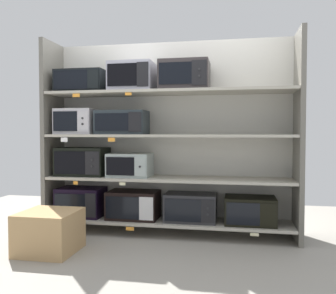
{
  "coord_description": "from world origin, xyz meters",
  "views": [
    {
      "loc": [
        0.76,
        -4.01,
        1.15
      ],
      "look_at": [
        0.0,
        0.0,
        0.99
      ],
      "focal_mm": 38.87,
      "sensor_mm": 36.0,
      "label": 1
    }
  ],
  "objects_px": {
    "microwave_0": "(81,202)",
    "microwave_8": "(82,82)",
    "microwave_4": "(83,162)",
    "microwave_6": "(77,122)",
    "shipping_carton": "(49,232)",
    "microwave_2": "(191,207)",
    "microwave_3": "(250,210)",
    "microwave_7": "(122,123)",
    "microwave_1": "(133,205)",
    "microwave_9": "(132,77)",
    "microwave_5": "(130,165)",
    "microwave_10": "(185,76)"
  },
  "relations": [
    {
      "from": "microwave_0",
      "to": "microwave_8",
      "type": "relative_size",
      "value": 0.92
    },
    {
      "from": "microwave_4",
      "to": "microwave_6",
      "type": "bearing_deg",
      "value": 179.88
    },
    {
      "from": "microwave_6",
      "to": "shipping_carton",
      "type": "bearing_deg",
      "value": -84.6
    },
    {
      "from": "microwave_2",
      "to": "microwave_3",
      "type": "relative_size",
      "value": 1.06
    },
    {
      "from": "microwave_2",
      "to": "microwave_7",
      "type": "distance_m",
      "value": 1.24
    },
    {
      "from": "microwave_1",
      "to": "microwave_9",
      "type": "bearing_deg",
      "value": 178.7
    },
    {
      "from": "microwave_5",
      "to": "microwave_9",
      "type": "relative_size",
      "value": 0.98
    },
    {
      "from": "microwave_10",
      "to": "microwave_5",
      "type": "bearing_deg",
      "value": -179.99
    },
    {
      "from": "microwave_0",
      "to": "microwave_7",
      "type": "relative_size",
      "value": 0.93
    },
    {
      "from": "shipping_carton",
      "to": "microwave_8",
      "type": "bearing_deg",
      "value": 91.09
    },
    {
      "from": "microwave_0",
      "to": "microwave_3",
      "type": "distance_m",
      "value": 1.96
    },
    {
      "from": "microwave_1",
      "to": "microwave_3",
      "type": "xyz_separation_m",
      "value": [
        1.31,
        -0.0,
        -0.01
      ]
    },
    {
      "from": "microwave_0",
      "to": "microwave_6",
      "type": "bearing_deg",
      "value": -179.78
    },
    {
      "from": "microwave_2",
      "to": "microwave_9",
      "type": "relative_size",
      "value": 1.16
    },
    {
      "from": "microwave_2",
      "to": "microwave_7",
      "type": "bearing_deg",
      "value": 179.98
    },
    {
      "from": "microwave_1",
      "to": "microwave_9",
      "type": "relative_size",
      "value": 1.17
    },
    {
      "from": "microwave_1",
      "to": "microwave_10",
      "type": "bearing_deg",
      "value": 0.02
    },
    {
      "from": "microwave_1",
      "to": "shipping_carton",
      "type": "relative_size",
      "value": 1.1
    },
    {
      "from": "microwave_8",
      "to": "microwave_9",
      "type": "relative_size",
      "value": 1.16
    },
    {
      "from": "microwave_3",
      "to": "microwave_9",
      "type": "relative_size",
      "value": 1.1
    },
    {
      "from": "microwave_5",
      "to": "microwave_7",
      "type": "distance_m",
      "value": 0.5
    },
    {
      "from": "microwave_1",
      "to": "microwave_2",
      "type": "relative_size",
      "value": 1.01
    },
    {
      "from": "microwave_6",
      "to": "shipping_carton",
      "type": "height_order",
      "value": "microwave_6"
    },
    {
      "from": "microwave_2",
      "to": "microwave_6",
      "type": "height_order",
      "value": "microwave_6"
    },
    {
      "from": "microwave_1",
      "to": "microwave_9",
      "type": "xyz_separation_m",
      "value": [
        -0.01,
        0.0,
        1.46
      ]
    },
    {
      "from": "microwave_7",
      "to": "microwave_9",
      "type": "xyz_separation_m",
      "value": [
        0.12,
        -0.0,
        0.51
      ]
    },
    {
      "from": "microwave_2",
      "to": "microwave_6",
      "type": "xyz_separation_m",
      "value": [
        -1.35,
        0.0,
        0.96
      ]
    },
    {
      "from": "microwave_9",
      "to": "microwave_0",
      "type": "bearing_deg",
      "value": 179.99
    },
    {
      "from": "microwave_0",
      "to": "microwave_1",
      "type": "relative_size",
      "value": 0.92
    },
    {
      "from": "microwave_7",
      "to": "microwave_0",
      "type": "bearing_deg",
      "value": -180.0
    },
    {
      "from": "microwave_0",
      "to": "microwave_2",
      "type": "bearing_deg",
      "value": -0.01
    },
    {
      "from": "microwave_3",
      "to": "microwave_6",
      "type": "distance_m",
      "value": 2.22
    },
    {
      "from": "microwave_3",
      "to": "shipping_carton",
      "type": "relative_size",
      "value": 1.04
    },
    {
      "from": "microwave_7",
      "to": "microwave_9",
      "type": "height_order",
      "value": "microwave_9"
    },
    {
      "from": "microwave_6",
      "to": "shipping_carton",
      "type": "xyz_separation_m",
      "value": [
        0.08,
        -0.81,
        -1.08
      ]
    },
    {
      "from": "microwave_1",
      "to": "microwave_8",
      "type": "bearing_deg",
      "value": -179.98
    },
    {
      "from": "microwave_7",
      "to": "shipping_carton",
      "type": "distance_m",
      "value": 1.43
    },
    {
      "from": "microwave_8",
      "to": "microwave_9",
      "type": "xyz_separation_m",
      "value": [
        0.62,
        0.0,
        0.03
      ]
    },
    {
      "from": "microwave_8",
      "to": "shipping_carton",
      "type": "height_order",
      "value": "microwave_8"
    },
    {
      "from": "microwave_5",
      "to": "microwave_8",
      "type": "relative_size",
      "value": 0.84
    },
    {
      "from": "microwave_6",
      "to": "microwave_2",
      "type": "bearing_deg",
      "value": -0.01
    },
    {
      "from": "microwave_8",
      "to": "shipping_carton",
      "type": "distance_m",
      "value": 1.75
    },
    {
      "from": "microwave_0",
      "to": "microwave_10",
      "type": "height_order",
      "value": "microwave_10"
    },
    {
      "from": "microwave_5",
      "to": "shipping_carton",
      "type": "bearing_deg",
      "value": -124.93
    },
    {
      "from": "shipping_carton",
      "to": "microwave_3",
      "type": "bearing_deg",
      "value": 23.0
    },
    {
      "from": "microwave_4",
      "to": "microwave_7",
      "type": "bearing_deg",
      "value": 0.04
    },
    {
      "from": "microwave_2",
      "to": "microwave_5",
      "type": "height_order",
      "value": "microwave_5"
    },
    {
      "from": "microwave_3",
      "to": "microwave_6",
      "type": "height_order",
      "value": "microwave_6"
    },
    {
      "from": "microwave_9",
      "to": "microwave_3",
      "type": "bearing_deg",
      "value": -0.01
    },
    {
      "from": "microwave_5",
      "to": "microwave_6",
      "type": "height_order",
      "value": "microwave_6"
    }
  ]
}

